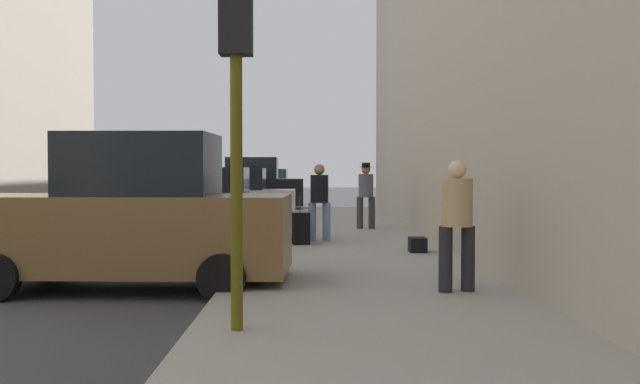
# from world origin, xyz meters

# --- Properties ---
(sidewalk) EXTENTS (4.00, 40.00, 0.15)m
(sidewalk) POSITION_xyz_m (6.00, 0.00, 0.07)
(sidewalk) COLOR gray
(sidewalk) RESTS_ON ground_plane
(parked_bronze_suv) EXTENTS (4.66, 2.18, 2.25)m
(parked_bronze_suv) POSITION_xyz_m (2.65, -0.17, 1.03)
(parked_bronze_suv) COLOR brown
(parked_bronze_suv) RESTS_ON ground_plane
(parked_gray_coupe) EXTENTS (4.21, 2.08, 1.79)m
(parked_gray_coupe) POSITION_xyz_m (2.65, 5.97, 0.85)
(parked_gray_coupe) COLOR slate
(parked_gray_coupe) RESTS_ON ground_plane
(parked_silver_sedan) EXTENTS (4.21, 2.09, 1.79)m
(parked_silver_sedan) POSITION_xyz_m (2.65, 12.14, 0.85)
(parked_silver_sedan) COLOR #B7BABF
(parked_silver_sedan) RESTS_ON ground_plane
(parked_black_suv) EXTENTS (4.61, 2.08, 2.25)m
(parked_black_suv) POSITION_xyz_m (2.65, 18.92, 1.03)
(parked_black_suv) COLOR black
(parked_black_suv) RESTS_ON ground_plane
(parked_blue_sedan) EXTENTS (4.26, 2.18, 1.79)m
(parked_blue_sedan) POSITION_xyz_m (2.65, 25.82, 0.85)
(parked_blue_sedan) COLOR navy
(parked_blue_sedan) RESTS_ON ground_plane
(parked_red_hatchback) EXTENTS (4.26, 2.17, 1.79)m
(parked_red_hatchback) POSITION_xyz_m (2.65, 32.79, 0.85)
(parked_red_hatchback) COLOR #B2191E
(parked_red_hatchback) RESTS_ON ground_plane
(fire_hydrant) EXTENTS (0.42, 0.22, 0.70)m
(fire_hydrant) POSITION_xyz_m (4.45, 4.52, 0.50)
(fire_hydrant) COLOR red
(fire_hydrant) RESTS_ON sidewalk
(traffic_light) EXTENTS (0.32, 0.32, 3.60)m
(traffic_light) POSITION_xyz_m (4.50, -3.40, 2.76)
(traffic_light) COLOR #514C0F
(traffic_light) RESTS_ON sidewalk
(pedestrian_in_jeans) EXTENTS (0.51, 0.42, 1.71)m
(pedestrian_in_jeans) POSITION_xyz_m (5.41, 5.51, 1.10)
(pedestrian_in_jeans) COLOR #728CB2
(pedestrian_in_jeans) RESTS_ON sidewalk
(pedestrian_with_beanie) EXTENTS (0.51, 0.42, 1.78)m
(pedestrian_with_beanie) POSITION_xyz_m (6.70, 8.74, 1.14)
(pedestrian_with_beanie) COLOR #333338
(pedestrian_with_beanie) RESTS_ON sidewalk
(pedestrian_in_tan_coat) EXTENTS (0.53, 0.49, 1.71)m
(pedestrian_in_tan_coat) POSITION_xyz_m (7.12, -1.22, 1.10)
(pedestrian_in_tan_coat) COLOR black
(pedestrian_in_tan_coat) RESTS_ON sidewalk
(rolling_suitcase) EXTENTS (0.45, 0.61, 1.04)m
(rolling_suitcase) POSITION_xyz_m (4.99, 4.79, 0.49)
(rolling_suitcase) COLOR black
(rolling_suitcase) RESTS_ON sidewalk
(duffel_bag) EXTENTS (0.32, 0.44, 0.28)m
(duffel_bag) POSITION_xyz_m (7.28, 3.25, 0.29)
(duffel_bag) COLOR black
(duffel_bag) RESTS_ON sidewalk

